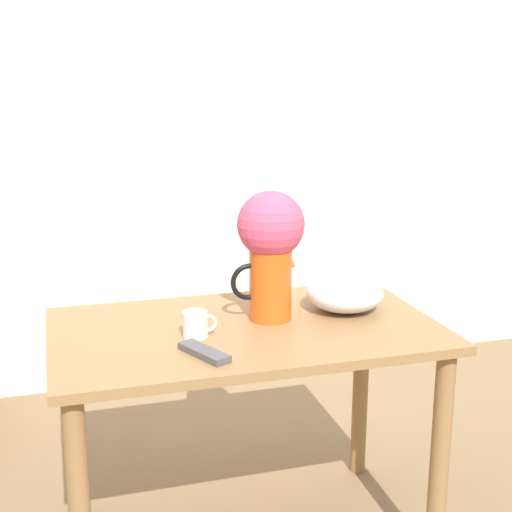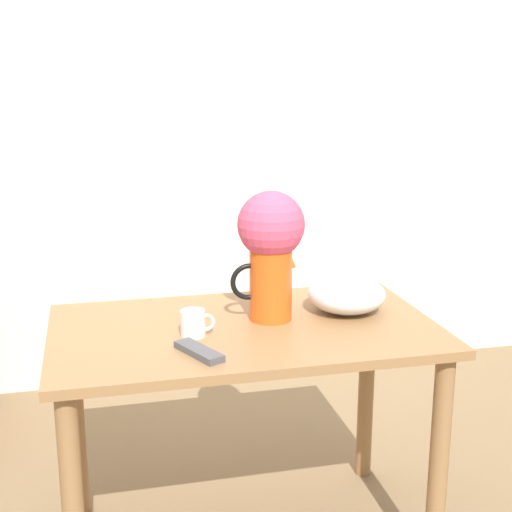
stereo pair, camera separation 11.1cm
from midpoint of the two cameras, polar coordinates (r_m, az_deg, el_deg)
name	(u,v)px [view 1 (the left image)]	position (r m, az deg, el deg)	size (l,w,h in m)	color
wall_back	(176,126)	(3.53, -7.32, 10.29)	(8.00, 0.05, 2.60)	silver
table	(245,364)	(2.31, -2.25, -8.61)	(1.21, 0.71, 0.77)	olive
flower_vase	(271,242)	(2.25, -0.23, 1.10)	(0.24, 0.21, 0.42)	#E05619
coffee_mug	(196,324)	(2.17, -6.29, -5.46)	(0.11, 0.08, 0.08)	white
white_bowl	(345,293)	(2.40, 5.80, -2.96)	(0.26, 0.26, 0.12)	silver
remote_control	(204,352)	(2.04, -5.75, -7.70)	(0.13, 0.19, 0.02)	#4C4C51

